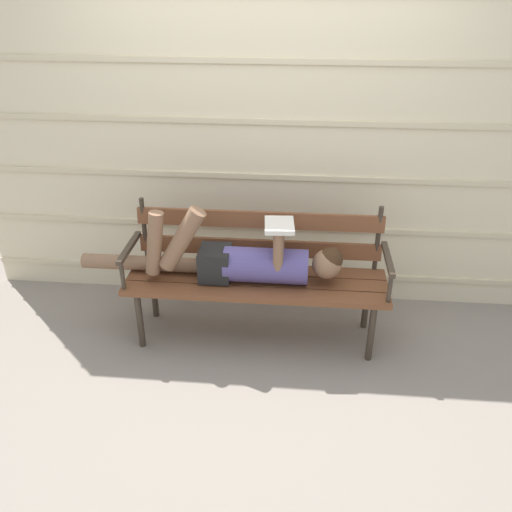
{
  "coord_description": "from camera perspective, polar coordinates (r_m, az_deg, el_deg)",
  "views": [
    {
      "loc": [
        0.28,
        -2.83,
        2.25
      ],
      "look_at": [
        0.0,
        0.15,
        0.63
      ],
      "focal_mm": 37.46,
      "sensor_mm": 36.0,
      "label": 1
    }
  ],
  "objects": [
    {
      "name": "house_siding",
      "position": [
        3.74,
        0.85,
        11.43
      ],
      "size": [
        4.2,
        0.08,
        2.31
      ],
      "color": "beige",
      "rests_on": "ground"
    },
    {
      "name": "park_bench",
      "position": [
        3.53,
        0.1,
        -1.35
      ],
      "size": [
        1.71,
        0.47,
        0.91
      ],
      "color": "brown",
      "rests_on": "ground"
    },
    {
      "name": "reclining_person",
      "position": [
        3.43,
        -1.52,
        -0.41
      ],
      "size": [
        1.73,
        0.26,
        0.53
      ],
      "color": "#514784"
    },
    {
      "name": "ground_plane",
      "position": [
        3.63,
        -0.22,
        -9.88
      ],
      "size": [
        12.0,
        12.0,
        0.0
      ],
      "primitive_type": "plane",
      "color": "gray"
    }
  ]
}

